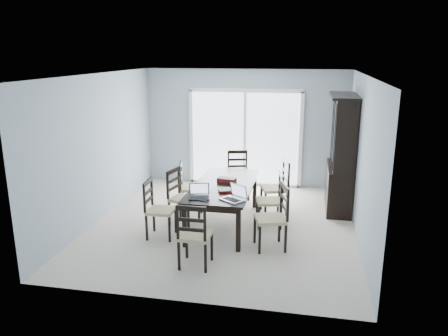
{
  "coord_description": "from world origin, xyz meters",
  "views": [
    {
      "loc": [
        1.37,
        -7.06,
        2.96
      ],
      "look_at": [
        0.0,
        0.0,
        1.04
      ],
      "focal_mm": 35.0,
      "sensor_mm": 36.0,
      "label": 1
    }
  ],
  "objects_px": {
    "chair_end_near": "(194,229)",
    "laptop_silver": "(232,197)",
    "chair_left_near": "(155,202)",
    "chair_right_mid": "(275,194)",
    "china_hutch": "(341,155)",
    "chair_end_far": "(238,169)",
    "dining_table": "(224,188)",
    "chair_right_near": "(277,210)",
    "hot_tub": "(240,151)",
    "laptop_dark": "(199,195)",
    "cell_phone": "(204,201)",
    "chair_left_far": "(187,181)",
    "game_box": "(227,180)",
    "chair_right_far": "(280,181)",
    "chair_left_mid": "(179,191)"
  },
  "relations": [
    {
      "from": "chair_left_far",
      "to": "chair_right_far",
      "type": "height_order",
      "value": "chair_right_far"
    },
    {
      "from": "laptop_dark",
      "to": "game_box",
      "type": "xyz_separation_m",
      "value": [
        0.26,
        0.93,
        -0.01
      ]
    },
    {
      "from": "game_box",
      "to": "chair_right_far",
      "type": "bearing_deg",
      "value": 37.58
    },
    {
      "from": "chair_left_near",
      "to": "chair_end_near",
      "type": "xyz_separation_m",
      "value": [
        0.9,
        -0.96,
        0.0
      ]
    },
    {
      "from": "china_hutch",
      "to": "laptop_dark",
      "type": "bearing_deg",
      "value": -137.63
    },
    {
      "from": "chair_right_near",
      "to": "chair_end_near",
      "type": "xyz_separation_m",
      "value": [
        -1.08,
        -0.9,
        -0.03
      ]
    },
    {
      "from": "chair_left_mid",
      "to": "chair_end_far",
      "type": "bearing_deg",
      "value": 168.41
    },
    {
      "from": "hot_tub",
      "to": "laptop_dark",
      "type": "bearing_deg",
      "value": -89.43
    },
    {
      "from": "game_box",
      "to": "laptop_dark",
      "type": "bearing_deg",
      "value": -105.94
    },
    {
      "from": "laptop_dark",
      "to": "cell_phone",
      "type": "xyz_separation_m",
      "value": [
        0.11,
        -0.13,
        -0.05
      ]
    },
    {
      "from": "chair_left_far",
      "to": "chair_end_near",
      "type": "height_order",
      "value": "chair_end_near"
    },
    {
      "from": "dining_table",
      "to": "china_hutch",
      "type": "height_order",
      "value": "china_hutch"
    },
    {
      "from": "chair_right_near",
      "to": "chair_end_far",
      "type": "bearing_deg",
      "value": 5.13
    },
    {
      "from": "chair_right_mid",
      "to": "chair_right_near",
      "type": "bearing_deg",
      "value": 174.88
    },
    {
      "from": "chair_left_near",
      "to": "hot_tub",
      "type": "height_order",
      "value": "chair_left_near"
    },
    {
      "from": "dining_table",
      "to": "laptop_silver",
      "type": "bearing_deg",
      "value": -70.48
    },
    {
      "from": "chair_left_mid",
      "to": "chair_end_far",
      "type": "height_order",
      "value": "chair_left_mid"
    },
    {
      "from": "chair_end_near",
      "to": "laptop_dark",
      "type": "bearing_deg",
      "value": 99.28
    },
    {
      "from": "hot_tub",
      "to": "game_box",
      "type": "bearing_deg",
      "value": -84.97
    },
    {
      "from": "chair_right_near",
      "to": "laptop_silver",
      "type": "height_order",
      "value": "chair_right_near"
    },
    {
      "from": "china_hutch",
      "to": "chair_right_far",
      "type": "relative_size",
      "value": 1.86
    },
    {
      "from": "dining_table",
      "to": "chair_right_near",
      "type": "xyz_separation_m",
      "value": [
        0.97,
        -0.75,
        -0.05
      ]
    },
    {
      "from": "chair_end_far",
      "to": "chair_left_mid",
      "type": "bearing_deg",
      "value": 48.68
    },
    {
      "from": "chair_end_near",
      "to": "laptop_silver",
      "type": "bearing_deg",
      "value": 65.56
    },
    {
      "from": "dining_table",
      "to": "game_box",
      "type": "bearing_deg",
      "value": 75.2
    },
    {
      "from": "dining_table",
      "to": "chair_right_near",
      "type": "relative_size",
      "value": 1.87
    },
    {
      "from": "cell_phone",
      "to": "hot_tub",
      "type": "height_order",
      "value": "hot_tub"
    },
    {
      "from": "china_hutch",
      "to": "chair_end_far",
      "type": "bearing_deg",
      "value": 170.62
    },
    {
      "from": "china_hutch",
      "to": "game_box",
      "type": "xyz_separation_m",
      "value": [
        -1.99,
        -1.13,
        -0.28
      ]
    },
    {
      "from": "chair_left_near",
      "to": "chair_right_mid",
      "type": "relative_size",
      "value": 1.01
    },
    {
      "from": "chair_right_mid",
      "to": "game_box",
      "type": "bearing_deg",
      "value": 78.77
    },
    {
      "from": "laptop_dark",
      "to": "game_box",
      "type": "distance_m",
      "value": 0.96
    },
    {
      "from": "chair_end_near",
      "to": "laptop_silver",
      "type": "distance_m",
      "value": 0.95
    },
    {
      "from": "chair_right_near",
      "to": "hot_tub",
      "type": "height_order",
      "value": "chair_right_near"
    },
    {
      "from": "laptop_dark",
      "to": "chair_left_near",
      "type": "bearing_deg",
      "value": 158.94
    },
    {
      "from": "dining_table",
      "to": "chair_left_near",
      "type": "bearing_deg",
      "value": -145.29
    },
    {
      "from": "china_hutch",
      "to": "laptop_dark",
      "type": "xyz_separation_m",
      "value": [
        -2.26,
        -2.06,
        -0.27
      ]
    },
    {
      "from": "chair_right_near",
      "to": "chair_end_near",
      "type": "distance_m",
      "value": 1.41
    },
    {
      "from": "chair_end_far",
      "to": "laptop_silver",
      "type": "xyz_separation_m",
      "value": [
        0.3,
        -2.4,
        0.21
      ]
    },
    {
      "from": "china_hutch",
      "to": "chair_left_near",
      "type": "xyz_separation_m",
      "value": [
        -3.03,
        -1.95,
        -0.48
      ]
    },
    {
      "from": "chair_left_far",
      "to": "chair_end_far",
      "type": "distance_m",
      "value": 1.29
    },
    {
      "from": "dining_table",
      "to": "chair_right_mid",
      "type": "distance_m",
      "value": 0.88
    },
    {
      "from": "china_hutch",
      "to": "cell_phone",
      "type": "bearing_deg",
      "value": -134.44
    },
    {
      "from": "chair_right_near",
      "to": "chair_right_far",
      "type": "bearing_deg",
      "value": -15.3
    },
    {
      "from": "chair_left_near",
      "to": "laptop_silver",
      "type": "relative_size",
      "value": 2.65
    },
    {
      "from": "chair_right_mid",
      "to": "chair_end_near",
      "type": "height_order",
      "value": "chair_end_near"
    },
    {
      "from": "laptop_silver",
      "to": "hot_tub",
      "type": "bearing_deg",
      "value": 133.23
    },
    {
      "from": "chair_right_mid",
      "to": "chair_left_mid",
      "type": "bearing_deg",
      "value": 84.08
    },
    {
      "from": "china_hutch",
      "to": "hot_tub",
      "type": "distance_m",
      "value": 3.35
    },
    {
      "from": "chair_left_near",
      "to": "cell_phone",
      "type": "xyz_separation_m",
      "value": [
        0.88,
        -0.24,
        0.17
      ]
    }
  ]
}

